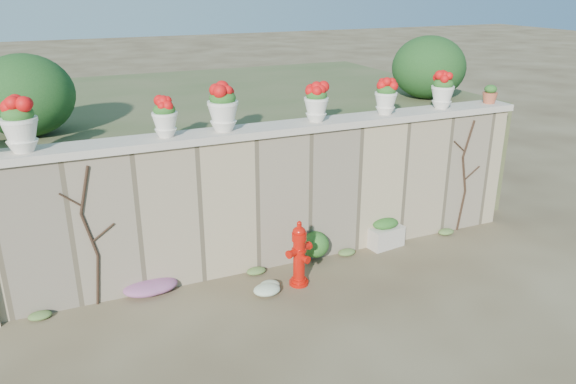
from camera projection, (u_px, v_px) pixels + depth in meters
name	position (u px, v px, depth m)	size (l,w,h in m)	color
ground	(335.00, 320.00, 7.05)	(80.00, 80.00, 0.00)	#473723
stone_wall	(280.00, 198.00, 8.24)	(8.00, 0.40, 2.00)	tan
wall_cap	(279.00, 128.00, 7.87)	(8.10, 0.52, 0.10)	beige
raised_fill	(216.00, 144.00, 10.99)	(9.00, 6.00, 2.00)	#384C23
back_shrub_left	(25.00, 95.00, 7.53)	(1.30, 1.30, 1.10)	#143814
back_shrub_right	(429.00, 67.00, 10.00)	(1.30, 1.30, 1.10)	#143814
vine_left	(91.00, 235.00, 7.06)	(0.60, 0.04, 1.91)	black
vine_right	(465.00, 175.00, 9.26)	(0.60, 0.04, 1.91)	black
fire_hydrant	(299.00, 253.00, 7.71)	(0.41, 0.29, 0.95)	#BB1007
planter_box	(385.00, 233.00, 8.94)	(0.61, 0.41, 0.47)	beige
green_shrub	(322.00, 243.00, 8.38)	(0.68, 0.61, 0.64)	#1E5119
magenta_clump	(144.00, 288.00, 7.55)	(0.89, 0.60, 0.24)	#C928B9
white_flowers	(267.00, 287.00, 7.64)	(0.48, 0.39, 0.17)	white
urn_pot_0	(19.00, 125.00, 6.52)	(0.42, 0.42, 0.65)	silver
urn_pot_1	(165.00, 117.00, 7.17)	(0.33, 0.33, 0.52)	silver
urn_pot_2	(223.00, 107.00, 7.44)	(0.41, 0.41, 0.64)	silver
urn_pot_3	(316.00, 103.00, 7.97)	(0.35, 0.35, 0.55)	silver
urn_pot_4	(386.00, 97.00, 8.41)	(0.34, 0.34, 0.53)	silver
urn_pot_5	(443.00, 91.00, 8.80)	(0.36, 0.36, 0.56)	silver
terracotta_pot	(490.00, 95.00, 9.21)	(0.24, 0.24, 0.29)	#AF5235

